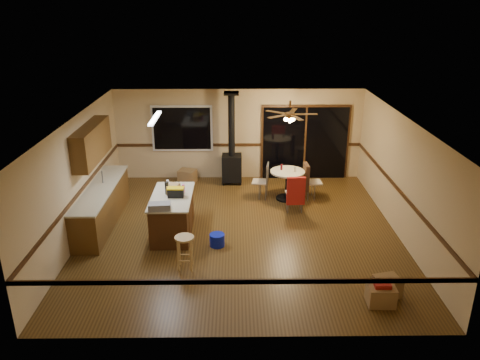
{
  "coord_description": "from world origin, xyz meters",
  "views": [
    {
      "loc": [
        -0.11,
        -9.4,
        4.91
      ],
      "look_at": [
        0.0,
        0.3,
        1.15
      ],
      "focal_mm": 35.0,
      "sensor_mm": 36.0,
      "label": 1
    }
  ],
  "objects_px": {
    "kitchen_island": "(173,214)",
    "chair_near": "(296,191)",
    "chair_left": "(264,177)",
    "box_under_window": "(187,176)",
    "box_corner_b": "(387,286)",
    "chair_right": "(307,177)",
    "toolbox_grey": "(160,206)",
    "box_corner_a": "(381,295)",
    "dining_table": "(287,180)",
    "toolbox_black": "(176,193)",
    "wood_stove": "(232,159)",
    "blue_bucket": "(217,240)",
    "bar_stool": "(185,252)"
  },
  "relations": [
    {
      "from": "kitchen_island",
      "to": "box_under_window",
      "type": "xyz_separation_m",
      "value": [
        0.03,
        3.1,
        -0.26
      ]
    },
    {
      "from": "toolbox_black",
      "to": "box_corner_a",
      "type": "height_order",
      "value": "toolbox_black"
    },
    {
      "from": "chair_right",
      "to": "toolbox_grey",
      "type": "bearing_deg",
      "value": -142.43
    },
    {
      "from": "chair_left",
      "to": "chair_right",
      "type": "relative_size",
      "value": 0.74
    },
    {
      "from": "kitchen_island",
      "to": "blue_bucket",
      "type": "bearing_deg",
      "value": -30.88
    },
    {
      "from": "chair_left",
      "to": "box_under_window",
      "type": "distance_m",
      "value": 2.44
    },
    {
      "from": "wood_stove",
      "to": "blue_bucket",
      "type": "distance_m",
      "value": 3.71
    },
    {
      "from": "toolbox_grey",
      "to": "chair_near",
      "type": "height_order",
      "value": "toolbox_grey"
    },
    {
      "from": "box_corner_b",
      "to": "toolbox_grey",
      "type": "bearing_deg",
      "value": 157.94
    },
    {
      "from": "dining_table",
      "to": "box_corner_a",
      "type": "relative_size",
      "value": 1.94
    },
    {
      "from": "blue_bucket",
      "to": "dining_table",
      "type": "bearing_deg",
      "value": 54.9
    },
    {
      "from": "toolbox_black",
      "to": "blue_bucket",
      "type": "distance_m",
      "value": 1.36
    },
    {
      "from": "toolbox_black",
      "to": "chair_near",
      "type": "distance_m",
      "value": 2.97
    },
    {
      "from": "kitchen_island",
      "to": "chair_near",
      "type": "relative_size",
      "value": 2.4
    },
    {
      "from": "blue_bucket",
      "to": "box_corner_b",
      "type": "relative_size",
      "value": 0.75
    },
    {
      "from": "box_under_window",
      "to": "box_corner_b",
      "type": "relative_size",
      "value": 1.1
    },
    {
      "from": "dining_table",
      "to": "kitchen_island",
      "type": "bearing_deg",
      "value": -145.6
    },
    {
      "from": "dining_table",
      "to": "box_under_window",
      "type": "xyz_separation_m",
      "value": [
        -2.72,
        1.22,
        -0.34
      ]
    },
    {
      "from": "toolbox_grey",
      "to": "toolbox_black",
      "type": "distance_m",
      "value": 0.7
    },
    {
      "from": "dining_table",
      "to": "box_corner_a",
      "type": "bearing_deg",
      "value": -75.92
    },
    {
      "from": "kitchen_island",
      "to": "chair_right",
      "type": "bearing_deg",
      "value": 30.49
    },
    {
      "from": "toolbox_grey",
      "to": "box_under_window",
      "type": "bearing_deg",
      "value": 87.28
    },
    {
      "from": "chair_left",
      "to": "chair_near",
      "type": "relative_size",
      "value": 0.74
    },
    {
      "from": "toolbox_grey",
      "to": "box_corner_a",
      "type": "relative_size",
      "value": 0.97
    },
    {
      "from": "box_corner_b",
      "to": "chair_near",
      "type": "bearing_deg",
      "value": 109.58
    },
    {
      "from": "kitchen_island",
      "to": "chair_near",
      "type": "xyz_separation_m",
      "value": [
        2.85,
        1.0,
        0.14
      ]
    },
    {
      "from": "toolbox_grey",
      "to": "bar_stool",
      "type": "relative_size",
      "value": 0.66
    },
    {
      "from": "chair_left",
      "to": "box_corner_a",
      "type": "height_order",
      "value": "chair_left"
    },
    {
      "from": "kitchen_island",
      "to": "wood_stove",
      "type": "relative_size",
      "value": 0.67
    },
    {
      "from": "box_under_window",
      "to": "box_corner_a",
      "type": "height_order",
      "value": "box_under_window"
    },
    {
      "from": "toolbox_grey",
      "to": "dining_table",
      "type": "height_order",
      "value": "toolbox_grey"
    },
    {
      "from": "wood_stove",
      "to": "box_corner_a",
      "type": "xyz_separation_m",
      "value": [
        2.58,
        -5.71,
        -0.55
      ]
    },
    {
      "from": "blue_bucket",
      "to": "box_under_window",
      "type": "height_order",
      "value": "box_under_window"
    },
    {
      "from": "toolbox_grey",
      "to": "chair_near",
      "type": "relative_size",
      "value": 0.64
    },
    {
      "from": "chair_near",
      "to": "box_corner_a",
      "type": "xyz_separation_m",
      "value": [
        1.03,
        -3.66,
        -0.42
      ]
    },
    {
      "from": "toolbox_grey",
      "to": "blue_bucket",
      "type": "relative_size",
      "value": 1.4
    },
    {
      "from": "toolbox_grey",
      "to": "dining_table",
      "type": "bearing_deg",
      "value": 41.75
    },
    {
      "from": "dining_table",
      "to": "chair_near",
      "type": "bearing_deg",
      "value": -82.91
    },
    {
      "from": "toolbox_grey",
      "to": "bar_stool",
      "type": "height_order",
      "value": "toolbox_grey"
    },
    {
      "from": "chair_right",
      "to": "chair_left",
      "type": "bearing_deg",
      "value": 177.86
    },
    {
      "from": "chair_left",
      "to": "chair_near",
      "type": "bearing_deg",
      "value": -53.83
    },
    {
      "from": "blue_bucket",
      "to": "box_under_window",
      "type": "relative_size",
      "value": 0.68
    },
    {
      "from": "box_under_window",
      "to": "box_corner_a",
      "type": "bearing_deg",
      "value": -56.23
    },
    {
      "from": "chair_near",
      "to": "dining_table",
      "type": "bearing_deg",
      "value": 97.09
    },
    {
      "from": "toolbox_grey",
      "to": "toolbox_black",
      "type": "bearing_deg",
      "value": 68.64
    },
    {
      "from": "toolbox_black",
      "to": "box_corner_b",
      "type": "height_order",
      "value": "toolbox_black"
    },
    {
      "from": "chair_right",
      "to": "wood_stove",
      "type": "bearing_deg",
      "value": 150.07
    },
    {
      "from": "chair_right",
      "to": "box_corner_a",
      "type": "height_order",
      "value": "chair_right"
    },
    {
      "from": "wood_stove",
      "to": "toolbox_grey",
      "type": "xyz_separation_m",
      "value": [
        -1.45,
        -3.76,
        0.24
      ]
    },
    {
      "from": "wood_stove",
      "to": "toolbox_grey",
      "type": "bearing_deg",
      "value": -111.13
    }
  ]
}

